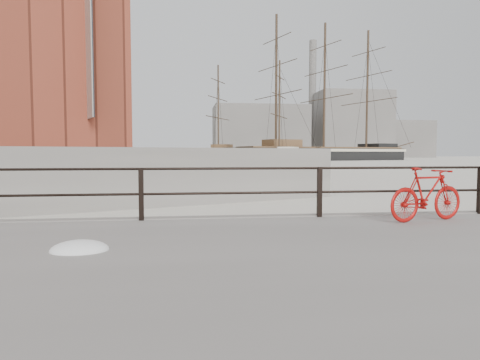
{
  "coord_description": "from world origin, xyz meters",
  "views": [
    {
      "loc": [
        -6.18,
        -8.4,
        1.63
      ],
      "look_at": [
        -4.89,
        1.5,
        1.0
      ],
      "focal_mm": 32.0,
      "sensor_mm": 36.0,
      "label": 1
    }
  ],
  "objects_px": {
    "bicycle": "(427,194)",
    "schooner_left": "(50,162)",
    "barque_black": "(324,160)",
    "schooner_mid": "(248,161)"
  },
  "relations": [
    {
      "from": "bicycle",
      "to": "schooner_mid",
      "type": "xyz_separation_m",
      "value": [
        8.43,
        79.51,
        -0.86
      ]
    },
    {
      "from": "barque_black",
      "to": "schooner_mid",
      "type": "bearing_deg",
      "value": 179.07
    },
    {
      "from": "bicycle",
      "to": "schooner_left",
      "type": "relative_size",
      "value": 0.07
    },
    {
      "from": "barque_black",
      "to": "schooner_left",
      "type": "distance_m",
      "value": 56.47
    },
    {
      "from": "schooner_left",
      "to": "barque_black",
      "type": "bearing_deg",
      "value": -6.24
    },
    {
      "from": "barque_black",
      "to": "schooner_mid",
      "type": "distance_m",
      "value": 19.26
    },
    {
      "from": "bicycle",
      "to": "schooner_left",
      "type": "height_order",
      "value": "schooner_left"
    },
    {
      "from": "schooner_mid",
      "to": "schooner_left",
      "type": "xyz_separation_m",
      "value": [
        -36.44,
        -7.95,
        0.0
      ]
    },
    {
      "from": "schooner_mid",
      "to": "schooner_left",
      "type": "distance_m",
      "value": 37.3
    },
    {
      "from": "schooner_mid",
      "to": "bicycle",
      "type": "bearing_deg",
      "value": -68.58
    }
  ]
}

